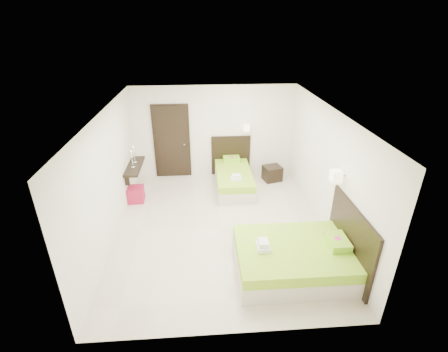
{
  "coord_description": "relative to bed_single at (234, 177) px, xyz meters",
  "views": [
    {
      "loc": [
        -0.36,
        -6.01,
        4.18
      ],
      "look_at": [
        0.1,
        0.3,
        1.1
      ],
      "focal_mm": 26.0,
      "sensor_mm": 36.0,
      "label": 1
    }
  ],
  "objects": [
    {
      "name": "floor",
      "position": [
        -0.48,
        -1.89,
        -0.28
      ],
      "size": [
        5.5,
        5.5,
        0.0
      ],
      "primitive_type": "plane",
      "color": "beige",
      "rests_on": "ground"
    },
    {
      "name": "console_shelf",
      "position": [
        -2.56,
        -0.29,
        0.53
      ],
      "size": [
        0.35,
        1.2,
        0.78
      ],
      "color": "black",
      "rests_on": "ground"
    },
    {
      "name": "nightstand",
      "position": [
        1.14,
        0.3,
        -0.07
      ],
      "size": [
        0.57,
        0.53,
        0.42
      ],
      "primitive_type": "cube",
      "rotation": [
        0.0,
        0.0,
        0.25
      ],
      "color": "black",
      "rests_on": "ground"
    },
    {
      "name": "ottoman",
      "position": [
        -2.53,
        -0.62,
        -0.09
      ],
      "size": [
        0.4,
        0.4,
        0.38
      ],
      "primitive_type": "cube",
      "rotation": [
        0.0,
        0.0,
        0.05
      ],
      "color": "maroon",
      "rests_on": "ground"
    },
    {
      "name": "door",
      "position": [
        -1.68,
        0.81,
        0.77
      ],
      "size": [
        1.02,
        0.15,
        2.14
      ],
      "color": "black",
      "rests_on": "ground"
    },
    {
      "name": "bed_double",
      "position": [
        0.82,
        -3.39,
        0.02
      ],
      "size": [
        2.06,
        1.75,
        1.7
      ],
      "color": "beige",
      "rests_on": "ground"
    },
    {
      "name": "bed_single",
      "position": [
        0.0,
        0.0,
        0.0
      ],
      "size": [
        1.12,
        1.87,
        1.54
      ],
      "color": "beige",
      "rests_on": "ground"
    }
  ]
}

